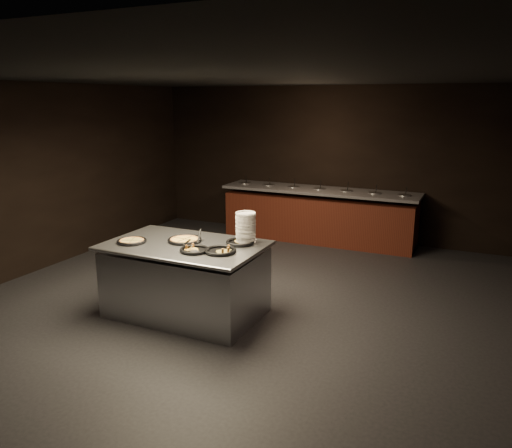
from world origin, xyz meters
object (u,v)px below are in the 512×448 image
object	(u,v)px
serving_counter	(186,281)
plate_stack	(246,228)
pan_veggie_whole	(132,241)
pan_cheese_whole	(185,240)

from	to	relation	value
serving_counter	plate_stack	bearing A→B (deg)	28.96
pan_veggie_whole	pan_cheese_whole	bearing A→B (deg)	29.65
plate_stack	pan_cheese_whole	world-z (taller)	plate_stack
serving_counter	pan_cheese_whole	world-z (taller)	pan_cheese_whole
pan_veggie_whole	serving_counter	bearing A→B (deg)	20.33
plate_stack	pan_veggie_whole	bearing A→B (deg)	-155.07
plate_stack	pan_cheese_whole	xyz separation A→B (m)	(-0.71, -0.27, -0.17)
plate_stack	pan_veggie_whole	xyz separation A→B (m)	(-1.28, -0.59, -0.17)
serving_counter	pan_cheese_whole	distance (m)	0.51
pan_veggie_whole	plate_stack	bearing A→B (deg)	24.93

